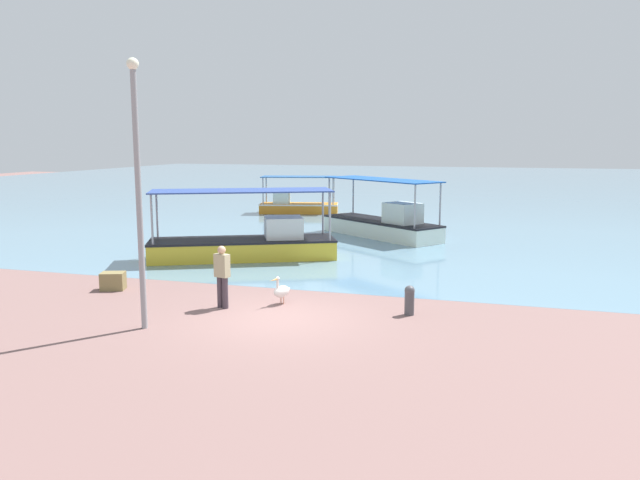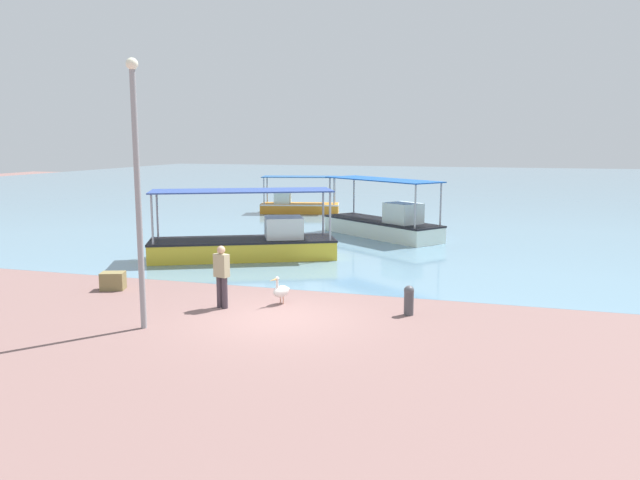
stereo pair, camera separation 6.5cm
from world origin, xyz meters
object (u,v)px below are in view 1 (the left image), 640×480
fishing_boat_center (297,204)px  pelican (281,291)px  fishing_boat_near_right (384,223)px  cargo_crate (113,281)px  fishing_boat_far_right (247,243)px  lamp_post (138,182)px  mooring_bollard (409,299)px  fisherman_standing (222,275)px

fishing_boat_center → pelican: fishing_boat_center is taller
fishing_boat_near_right → pelican: 12.66m
cargo_crate → pelican: bearing=-1.4°
fishing_boat_near_right → fishing_boat_far_right: bearing=-120.5°
fishing_boat_near_right → fishing_boat_center: (-6.95, 8.04, -0.12)m
lamp_post → cargo_crate: size_ratio=9.20×
lamp_post → mooring_bollard: (5.91, 2.95, -3.09)m
fishing_boat_near_right → pelican: fishing_boat_near_right is taller
fishing_boat_far_right → pelican: 6.91m
fisherman_standing → cargo_crate: (-4.06, 0.94, -0.64)m
mooring_bollard → fisherman_standing: bearing=-171.3°
fisherman_standing → cargo_crate: fisherman_standing is taller
fishing_boat_near_right → fishing_boat_far_right: 7.80m
mooring_bollard → cargo_crate: (-8.96, 0.19, -0.15)m
fishing_boat_far_right → pelican: bearing=-59.2°
fishing_boat_center → cargo_crate: size_ratio=7.38×
fishing_boat_far_right → fisherman_standing: size_ratio=4.23×
pelican → fisherman_standing: (-1.38, -0.80, 0.53)m
fisherman_standing → fishing_boat_near_right: bearing=82.4°
fishing_boat_center → fisherman_standing: bearing=-76.5°
fisherman_standing → fishing_boat_far_right: bearing=107.8°
fisherman_standing → pelican: bearing=30.3°
fishing_boat_far_right → mooring_bollard: fishing_boat_far_right is taller
lamp_post → fishing_boat_far_right: bearing=97.3°
fishing_boat_center → fisherman_standing: size_ratio=2.98×
pelican → cargo_crate: size_ratio=1.17×
mooring_bollard → fisherman_standing: 4.98m
fishing_boat_near_right → lamp_post: bearing=-100.2°
fishing_boat_center → cargo_crate: fishing_boat_center is taller
fishing_boat_near_right → fishing_boat_center: size_ratio=1.24×
fishing_boat_center → pelican: size_ratio=6.30×
lamp_post → mooring_bollard: bearing=26.6°
mooring_bollard → fisherman_standing: size_ratio=0.46×
fishing_boat_near_right → fishing_boat_center: bearing=130.9°
fishing_boat_far_right → cargo_crate: 6.11m
fishing_boat_far_right → fisherman_standing: fishing_boat_far_right is taller
fishing_boat_far_right → fishing_boat_center: fishing_boat_far_right is taller
fishing_boat_far_right → lamp_post: 9.47m
lamp_post → mooring_bollard: size_ratio=8.12×
lamp_post → fisherman_standing: 3.56m
fishing_boat_near_right → fishing_boat_far_right: (-3.96, -6.72, -0.03)m
fishing_boat_near_right → cargo_crate: fishing_boat_near_right is taller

